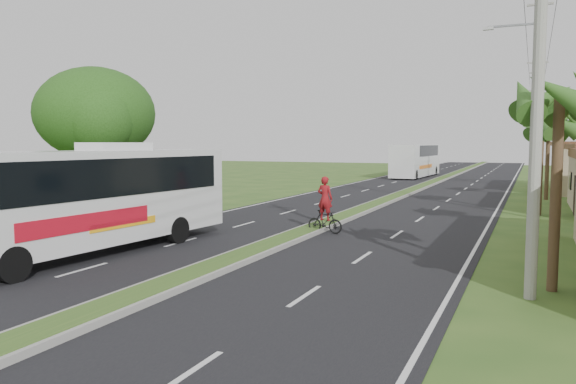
% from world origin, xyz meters
% --- Properties ---
extents(ground, '(180.00, 180.00, 0.00)m').
position_xyz_m(ground, '(0.00, 0.00, 0.00)').
color(ground, '#32541F').
rests_on(ground, ground).
extents(road_asphalt, '(14.00, 160.00, 0.02)m').
position_xyz_m(road_asphalt, '(0.00, 20.00, 0.01)').
color(road_asphalt, black).
rests_on(road_asphalt, ground).
extents(median_strip, '(1.20, 160.00, 0.18)m').
position_xyz_m(median_strip, '(0.00, 20.00, 0.10)').
color(median_strip, gray).
rests_on(median_strip, ground).
extents(lane_edge_left, '(0.12, 160.00, 0.01)m').
position_xyz_m(lane_edge_left, '(-6.70, 20.00, 0.00)').
color(lane_edge_left, silver).
rests_on(lane_edge_left, ground).
extents(lane_edge_right, '(0.12, 160.00, 0.01)m').
position_xyz_m(lane_edge_right, '(6.70, 20.00, 0.00)').
color(lane_edge_right, silver).
rests_on(lane_edge_right, ground).
extents(palm_verge_a, '(2.40, 2.40, 5.45)m').
position_xyz_m(palm_verge_a, '(9.00, 3.00, 4.74)').
color(palm_verge_a, '#473321').
rests_on(palm_verge_a, ground).
extents(palm_verge_b, '(2.40, 2.40, 5.05)m').
position_xyz_m(palm_verge_b, '(9.40, 12.00, 4.36)').
color(palm_verge_b, '#473321').
rests_on(palm_verge_b, ground).
extents(palm_verge_c, '(2.40, 2.40, 5.85)m').
position_xyz_m(palm_verge_c, '(8.80, 19.00, 5.12)').
color(palm_verge_c, '#473321').
rests_on(palm_verge_c, ground).
extents(palm_verge_d, '(2.40, 2.40, 5.25)m').
position_xyz_m(palm_verge_d, '(9.30, 28.00, 4.55)').
color(palm_verge_d, '#473321').
rests_on(palm_verge_d, ground).
extents(shade_tree, '(6.30, 6.00, 7.54)m').
position_xyz_m(shade_tree, '(-12.11, 10.02, 5.03)').
color(shade_tree, '#473321').
rests_on(shade_tree, ground).
extents(utility_pole_a, '(1.60, 0.28, 11.00)m').
position_xyz_m(utility_pole_a, '(8.50, 2.00, 5.67)').
color(utility_pole_a, gray).
rests_on(utility_pole_a, ground).
extents(utility_pole_b, '(3.20, 0.28, 12.00)m').
position_xyz_m(utility_pole_b, '(8.47, 18.00, 6.26)').
color(utility_pole_b, gray).
rests_on(utility_pole_b, ground).
extents(utility_pole_c, '(1.60, 0.28, 11.00)m').
position_xyz_m(utility_pole_c, '(8.50, 38.00, 5.67)').
color(utility_pole_c, gray).
rests_on(utility_pole_c, ground).
extents(utility_pole_d, '(1.60, 0.28, 10.50)m').
position_xyz_m(utility_pole_d, '(8.50, 58.00, 5.42)').
color(utility_pole_d, gray).
rests_on(utility_pole_d, ground).
extents(coach_bus_main, '(3.37, 11.70, 3.73)m').
position_xyz_m(coach_bus_main, '(-4.85, 1.90, 2.05)').
color(coach_bus_main, silver).
rests_on(coach_bus_main, ground).
extents(coach_bus_far, '(3.21, 12.33, 3.56)m').
position_xyz_m(coach_bus_far, '(-3.32, 49.54, 2.02)').
color(coach_bus_far, white).
rests_on(coach_bus_far, ground).
extents(motorcyclist, '(1.62, 0.67, 2.36)m').
position_xyz_m(motorcyclist, '(0.70, 9.16, 0.90)').
color(motorcyclist, black).
rests_on(motorcyclist, ground).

